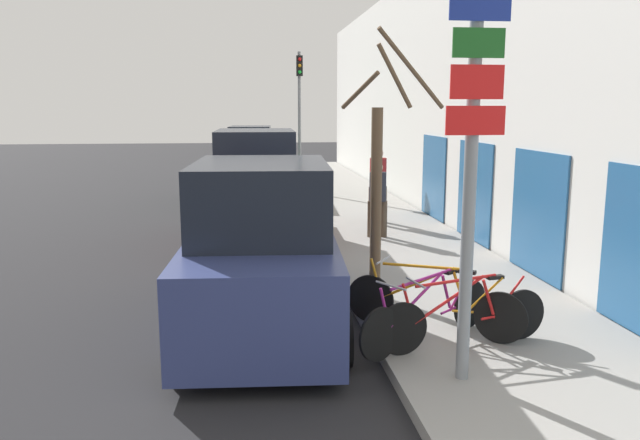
# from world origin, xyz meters

# --- Properties ---
(ground_plane) EXTENTS (80.00, 80.00, 0.00)m
(ground_plane) POSITION_xyz_m (0.00, 11.20, 0.00)
(ground_plane) COLOR black
(sidewalk_curb) EXTENTS (3.20, 32.00, 0.15)m
(sidewalk_curb) POSITION_xyz_m (2.60, 14.00, 0.07)
(sidewalk_curb) COLOR gray
(sidewalk_curb) RESTS_ON ground
(building_facade) EXTENTS (0.23, 32.00, 6.50)m
(building_facade) POSITION_xyz_m (4.35, 13.92, 3.22)
(building_facade) COLOR silver
(building_facade) RESTS_ON ground
(signpost) EXTENTS (0.58, 0.15, 3.88)m
(signpost) POSITION_xyz_m (1.67, 4.14, 2.27)
(signpost) COLOR gray
(signpost) RESTS_ON sidewalk_curb
(bicycle_0) EXTENTS (2.14, 0.57, 0.84)m
(bicycle_0) POSITION_xyz_m (1.97, 4.96, 0.51)
(bicycle_0) COLOR black
(bicycle_0) RESTS_ON sidewalk_curb
(bicycle_1) EXTENTS (1.87, 1.26, 0.84)m
(bicycle_1) POSITION_xyz_m (1.60, 5.12, 0.51)
(bicycle_1) COLOR black
(bicycle_1) RESTS_ON sidewalk_curb
(bicycle_2) EXTENTS (1.90, 1.28, 0.86)m
(bicycle_2) POSITION_xyz_m (1.75, 5.46, 0.52)
(bicycle_2) COLOR black
(bicycle_2) RESTS_ON sidewalk_curb
(parked_car_0) EXTENTS (2.27, 4.62, 2.21)m
(parked_car_0) POSITION_xyz_m (-0.28, 6.35, 0.99)
(parked_car_0) COLOR navy
(parked_car_0) RESTS_ON ground
(parked_car_1) EXTENTS (2.08, 4.65, 2.42)m
(parked_car_1) POSITION_xyz_m (-0.25, 11.57, 1.09)
(parked_car_1) COLOR maroon
(parked_car_1) RESTS_ON ground
(parked_car_2) EXTENTS (2.22, 4.79, 2.13)m
(parked_car_2) POSITION_xyz_m (-0.23, 17.70, 0.97)
(parked_car_2) COLOR #144728
(parked_car_2) RESTS_ON ground
(parked_car_3) EXTENTS (2.20, 4.61, 2.16)m
(parked_car_3) POSITION_xyz_m (-0.20, 23.69, 0.99)
(parked_car_3) COLOR silver
(parked_car_3) RESTS_ON ground
(pedestrian_near) EXTENTS (0.42, 0.36, 1.60)m
(pedestrian_near) POSITION_xyz_m (2.30, 11.21, 1.07)
(pedestrian_near) COLOR #4C3D2D
(pedestrian_near) RESTS_ON sidewalk_curb
(pedestrian_far) EXTENTS (0.46, 0.40, 1.79)m
(pedestrian_far) POSITION_xyz_m (2.67, 12.86, 1.18)
(pedestrian_far) COLOR #4C3D2D
(pedestrian_far) RESTS_ON sidewalk_curb
(street_tree) EXTENTS (1.54, 0.74, 3.83)m
(street_tree) POSITION_xyz_m (1.42, 7.08, 1.82)
(street_tree) COLOR brown
(street_tree) RESTS_ON sidewalk_curb
(traffic_light) EXTENTS (0.20, 0.30, 4.50)m
(traffic_light) POSITION_xyz_m (1.34, 18.83, 3.03)
(traffic_light) COLOR gray
(traffic_light) RESTS_ON sidewalk_curb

